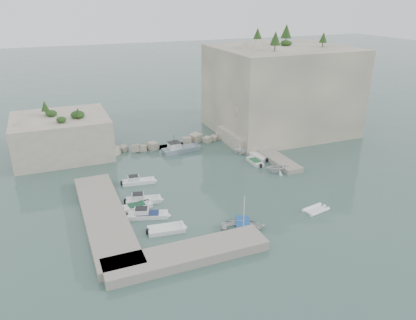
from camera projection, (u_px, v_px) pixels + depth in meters
name	position (u px, v px, depth m)	size (l,w,h in m)	color
ground	(224.00, 194.00, 58.06)	(400.00, 400.00, 0.00)	#3F5E57
cliff_east	(281.00, 90.00, 82.64)	(26.00, 22.00, 17.00)	beige
cliff_terrace	(247.00, 137.00, 77.57)	(8.00, 10.00, 2.50)	beige
outcrop_west	(62.00, 136.00, 71.11)	(16.00, 14.00, 7.00)	beige
quay_west	(104.00, 217.00, 51.01)	(5.00, 24.00, 1.10)	#9E9689
quay_south	(187.00, 254.00, 43.63)	(18.00, 4.00, 1.10)	#9E9689
ledge_east	(270.00, 155.00, 71.22)	(3.00, 16.00, 0.80)	#9E9689
breakwater	(171.00, 142.00, 76.28)	(28.00, 3.00, 1.40)	beige
motorboat_a	(139.00, 183.00, 61.37)	(5.33, 1.59, 1.40)	white
motorboat_b	(144.00, 202.00, 55.87)	(5.23, 1.71, 1.40)	silver
motorboat_c	(137.00, 208.00, 54.15)	(4.26, 1.55, 0.70)	silver
motorboat_d	(148.00, 217.00, 52.03)	(5.64, 1.68, 1.40)	white
motorboat_e	(167.00, 231.00, 48.94)	(4.86, 1.99, 0.70)	white
rowboat	(243.00, 229.00, 49.30)	(3.81, 5.34, 1.11)	white
inflatable_dinghy	(315.00, 211.00, 53.53)	(3.71, 1.80, 0.44)	white
tender_east_a	(277.00, 172.00, 65.29)	(3.28, 3.80, 2.00)	silver
tender_east_b	(255.00, 163.00, 68.65)	(4.34, 1.48, 0.70)	silver
tender_east_c	(257.00, 157.00, 71.18)	(5.27, 1.70, 0.70)	white
tender_east_d	(246.00, 153.00, 72.93)	(1.66, 4.41, 1.70)	white
work_boat	(182.00, 152.00, 73.76)	(7.71, 2.28, 2.20)	slate
rowboat_mast	(244.00, 210.00, 48.29)	(0.10, 0.10, 4.20)	white
vegetation	(257.00, 42.00, 78.46)	(53.48, 13.88, 13.40)	#1E4219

